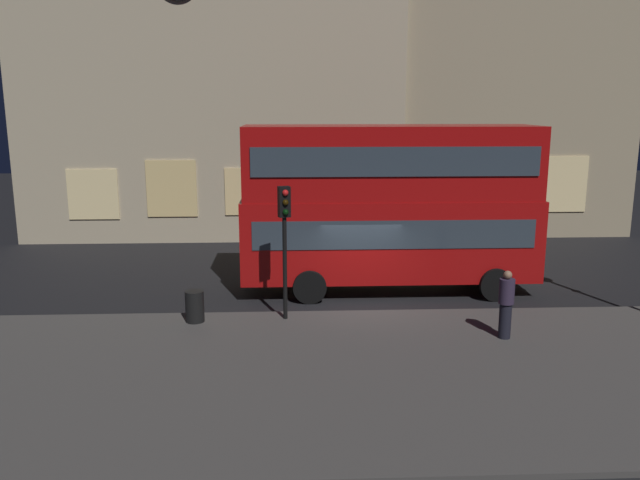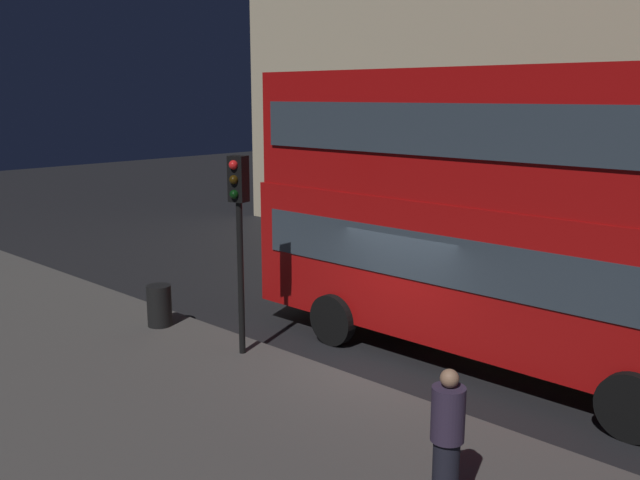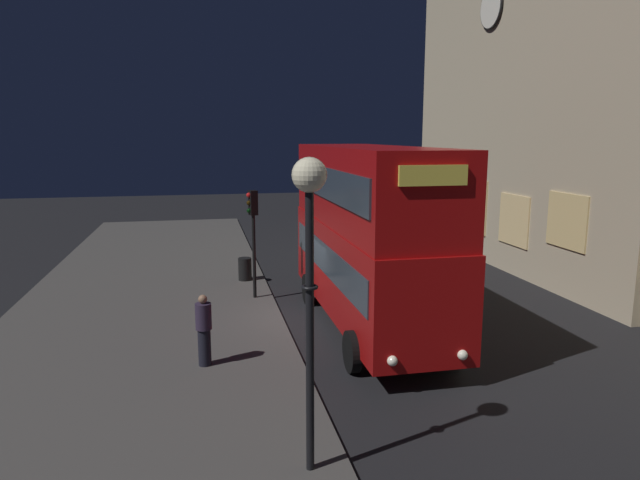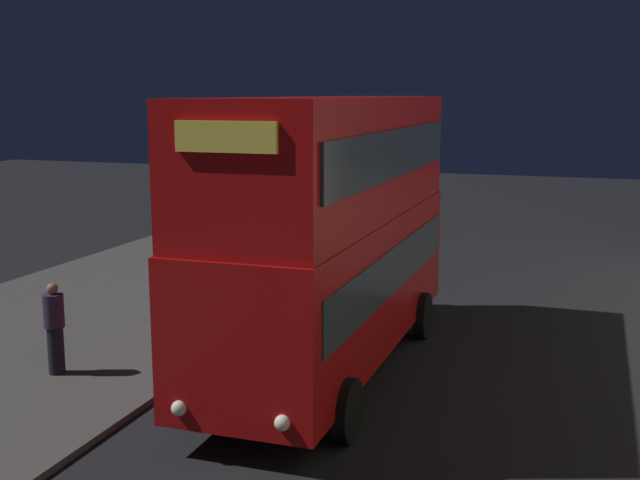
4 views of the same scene
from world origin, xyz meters
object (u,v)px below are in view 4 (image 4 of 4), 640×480
at_px(litter_bin, 288,270).
at_px(pedestrian, 55,328).
at_px(traffic_light_near_kerb, 255,202).
at_px(double_decker_bus, 332,221).

bearing_deg(litter_bin, pedestrian, -11.31).
relative_size(traffic_light_near_kerb, pedestrian, 2.09).
height_order(traffic_light_near_kerb, litter_bin, traffic_light_near_kerb).
bearing_deg(double_decker_bus, pedestrian, -64.22).
height_order(double_decker_bus, traffic_light_near_kerb, double_decker_bus).
xyz_separation_m(pedestrian, litter_bin, (-8.31, 1.66, -0.48)).
xyz_separation_m(double_decker_bus, traffic_light_near_kerb, (-3.40, -3.12, -0.18)).
height_order(traffic_light_near_kerb, pedestrian, traffic_light_near_kerb).
height_order(pedestrian, litter_bin, pedestrian).
distance_m(double_decker_bus, litter_bin, 7.22).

